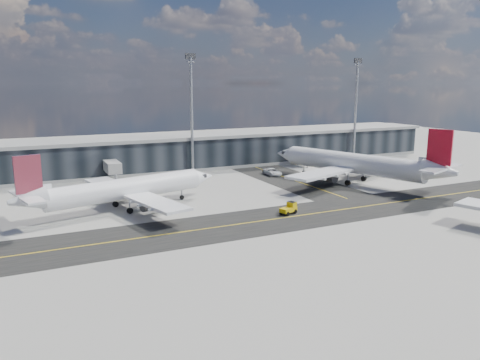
{
  "coord_description": "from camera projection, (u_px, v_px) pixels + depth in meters",
  "views": [
    {
      "loc": [
        -38.62,
        -60.35,
        21.89
      ],
      "look_at": [
        -3.48,
        13.35,
        5.0
      ],
      "focal_mm": 35.0,
      "sensor_mm": 36.0,
      "label": 1
    }
  ],
  "objects": [
    {
      "name": "airliner_af",
      "position": [
        124.0,
        189.0,
        81.8
      ],
      "size": [
        37.59,
        32.31,
        11.24
      ],
      "rotation": [
        0.0,
        0.0,
        -1.33
      ],
      "color": "white",
      "rests_on": "ground"
    },
    {
      "name": "taxiway_lanes",
      "position": [
        283.0,
        206.0,
        85.19
      ],
      "size": [
        180.0,
        63.0,
        0.03
      ],
      "color": "black",
      "rests_on": "ground"
    },
    {
      "name": "floodlight_masts",
      "position": [
        192.0,
        110.0,
        113.32
      ],
      "size": [
        102.5,
        0.7,
        28.9
      ],
      "color": "gray",
      "rests_on": "ground"
    },
    {
      "name": "service_van",
      "position": [
        272.0,
        172.0,
        113.6
      ],
      "size": [
        2.8,
        6.0,
        1.66
      ],
      "primitive_type": "imported",
      "rotation": [
        0.0,
        0.0,
        -0.01
      ],
      "color": "white",
      "rests_on": "ground"
    },
    {
      "name": "baggage_tug",
      "position": [
        289.0,
        208.0,
        79.93
      ],
      "size": [
        3.49,
        2.55,
        1.98
      ],
      "rotation": [
        0.0,
        0.0,
        -1.2
      ],
      "color": "#DEB80B",
      "rests_on": "ground"
    },
    {
      "name": "airliner_redtail",
      "position": [
        355.0,
        164.0,
        103.9
      ],
      "size": [
        37.71,
        43.66,
        13.31
      ],
      "rotation": [
        0.0,
        0.0,
        0.34
      ],
      "color": "white",
      "rests_on": "ground"
    },
    {
      "name": "ground",
      "position": [
        296.0,
        224.0,
        74.06
      ],
      "size": [
        300.0,
        300.0,
        0.0
      ],
      "primitive_type": "plane",
      "color": "gray",
      "rests_on": "ground"
    },
    {
      "name": "terminal_concourse",
      "position": [
        184.0,
        153.0,
        121.8
      ],
      "size": [
        152.0,
        19.8,
        8.8
      ],
      "color": "black",
      "rests_on": "ground"
    }
  ]
}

